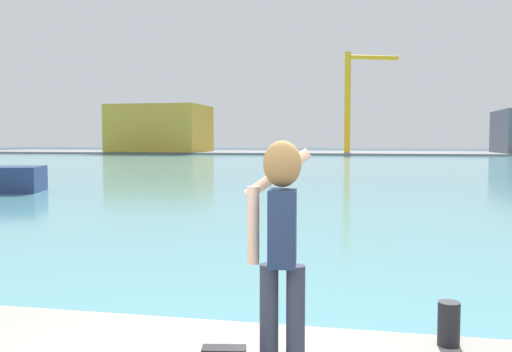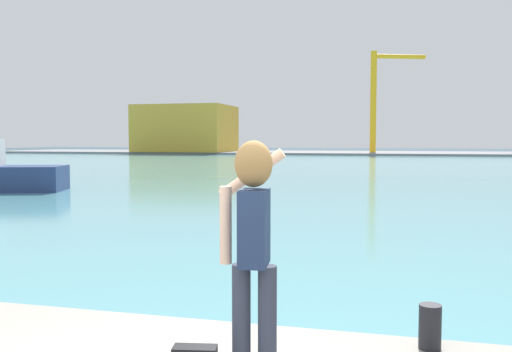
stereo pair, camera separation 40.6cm
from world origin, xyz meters
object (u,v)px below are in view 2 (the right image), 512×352
at_px(harbor_bollard, 430,327).
at_px(warehouse_left, 186,129).
at_px(person_photographer, 253,232).
at_px(port_crane, 379,93).

bearing_deg(harbor_bollard, warehouse_left, 112.86).
height_order(person_photographer, harbor_bollard, person_photographer).
relative_size(harbor_bollard, warehouse_left, 0.02).
height_order(person_photographer, warehouse_left, warehouse_left).
bearing_deg(warehouse_left, port_crane, 3.03).
bearing_deg(port_crane, warehouse_left, -176.97).
height_order(harbor_bollard, port_crane, port_crane).
xyz_separation_m(warehouse_left, port_crane, (32.65, 1.73, 5.68)).
xyz_separation_m(harbor_bollard, port_crane, (-3.68, 87.89, 9.13)).
distance_m(warehouse_left, port_crane, 33.19).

